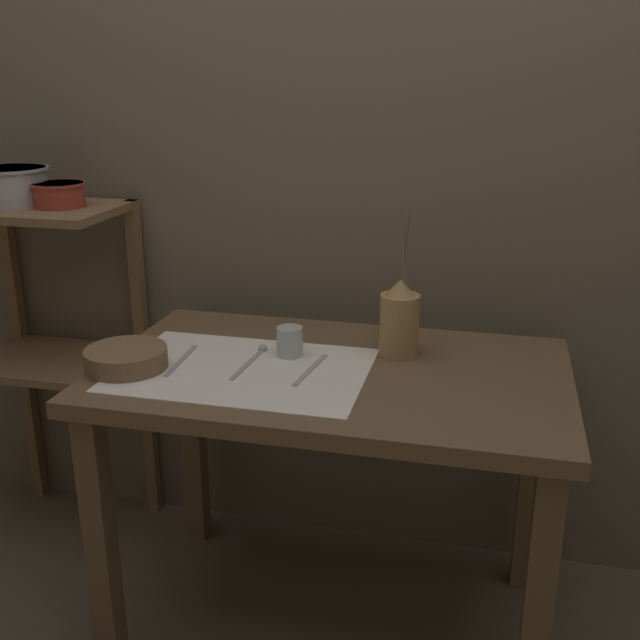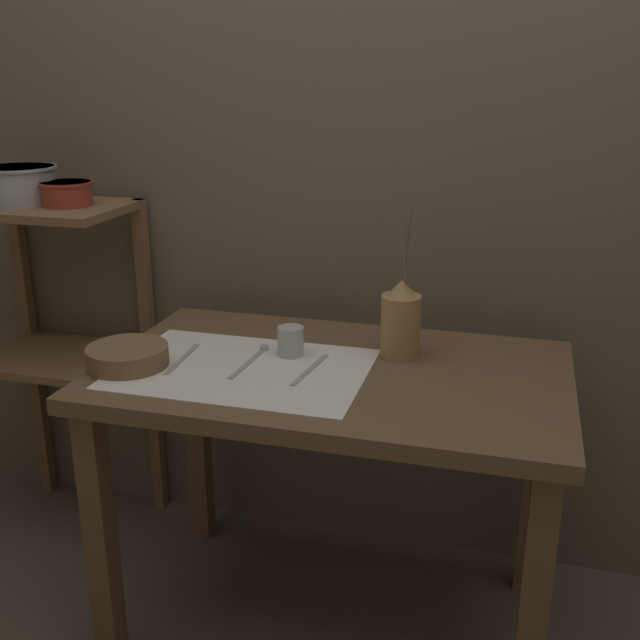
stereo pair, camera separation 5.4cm
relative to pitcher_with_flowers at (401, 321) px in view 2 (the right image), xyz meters
The scene contains 13 objects.
ground_plane 0.86m from the pitcher_with_flowers, 139.21° to the right, with size 12.00×12.00×0.00m, color brown.
stone_wall_back 0.51m from the pitcher_with_flowers, 113.30° to the left, with size 7.00×0.06×2.40m.
wooden_table 0.28m from the pitcher_with_flowers, 139.21° to the right, with size 1.13×0.69×0.75m.
wooden_shelf_unit 1.09m from the pitcher_with_flowers, behind, with size 0.48×0.34×1.07m.
linen_cloth 0.41m from the pitcher_with_flowers, 151.56° to the right, with size 0.60×0.42×0.00m.
pitcher_with_flowers is the anchor object (origin of this frame).
wooden_bowl 0.68m from the pitcher_with_flowers, 158.44° to the right, with size 0.20×0.20×0.05m.
glass_tumbler_near 0.28m from the pitcher_with_flowers, 164.05° to the right, with size 0.07×0.07×0.07m.
fork_outer 0.55m from the pitcher_with_flowers, 160.94° to the right, with size 0.02×0.21×0.00m.
spoon_outer 0.37m from the pitcher_with_flowers, 163.47° to the right, with size 0.03×0.22×0.02m.
knife_center 0.26m from the pitcher_with_flowers, 139.65° to the right, with size 0.04×0.21×0.00m.
metal_pot_large 1.19m from the pitcher_with_flowers, behind, with size 0.22×0.22×0.11m.
metal_pot_small 1.03m from the pitcher_with_flowers, behind, with size 0.15×0.15×0.07m.
Camera 2 is at (0.42, -1.64, 1.44)m, focal length 42.00 mm.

